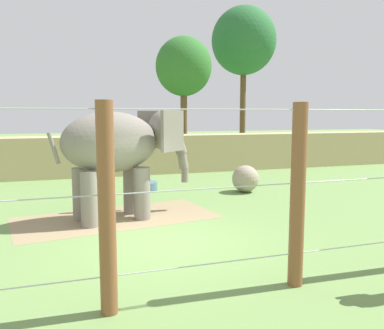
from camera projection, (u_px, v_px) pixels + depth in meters
The scene contains 9 objects.
ground_plane at pixel (159, 240), 9.77m from camera, with size 120.00×120.00×0.00m, color #6B8E4C.
dirt_patch at pixel (117, 218), 11.88m from camera, with size 5.80×2.82×0.01m, color #937F5B.
embankment_wall at pixel (107, 155), 20.34m from camera, with size 36.00×1.80×1.97m, color tan.
elephant at pixel (122, 147), 11.62m from camera, with size 4.25×2.22×3.20m.
enrichment_ball at pixel (245, 179), 15.79m from camera, with size 1.06×1.06×1.06m, color gray.
cable_fence at pixel (208, 202), 6.49m from camera, with size 9.83×0.26×3.26m.
water_tub at pixel (144, 186), 16.11m from camera, with size 1.10×1.10×0.35m.
tree_far_left at pixel (184, 67), 25.92m from camera, with size 3.64×3.64×8.06m.
tree_left_of_centre at pixel (244, 41), 30.00m from camera, with size 4.83×4.83×11.09m.
Camera 1 is at (-2.21, -9.24, 3.05)m, focal length 37.46 mm.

